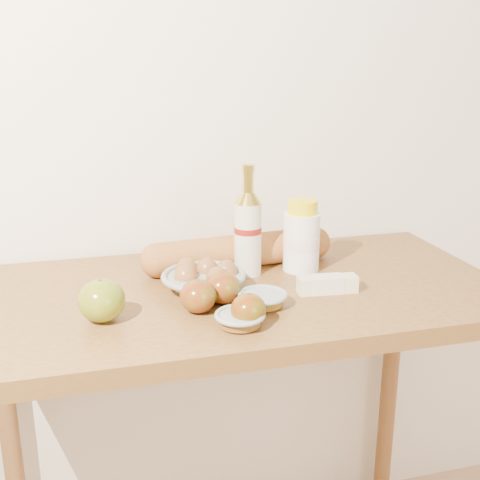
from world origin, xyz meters
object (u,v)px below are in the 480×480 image
object	(u,v)px
bourbon_bottle	(248,230)
baguette	(239,251)
table	(237,338)
egg_bowl	(204,279)
cream_bottle	(302,238)

from	to	relation	value
bourbon_bottle	baguette	bearing A→B (deg)	91.02
table	bourbon_bottle	bearing A→B (deg)	59.20
egg_bowl	cream_bottle	bearing A→B (deg)	16.27
table	egg_bowl	bearing A→B (deg)	179.59
baguette	table	bearing A→B (deg)	-112.51
cream_bottle	egg_bowl	bearing A→B (deg)	-159.69
bourbon_bottle	egg_bowl	xyz separation A→B (m)	(-0.12, -0.08, -0.08)
table	baguette	distance (m)	0.21
baguette	bourbon_bottle	bearing A→B (deg)	-86.46
bourbon_bottle	baguette	xyz separation A→B (m)	(-0.01, 0.05, -0.07)
egg_bowl	baguette	world-z (taller)	baguette
baguette	cream_bottle	bearing A→B (deg)	-27.42
egg_bowl	bourbon_bottle	bearing A→B (deg)	33.54
bourbon_bottle	egg_bowl	bearing A→B (deg)	-154.13
cream_bottle	baguette	world-z (taller)	cream_bottle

